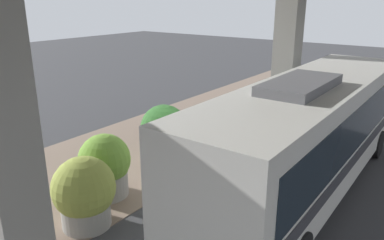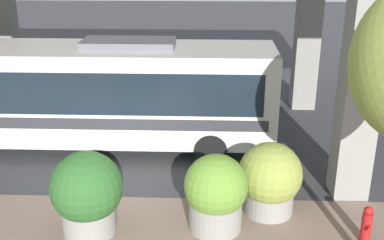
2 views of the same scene
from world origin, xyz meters
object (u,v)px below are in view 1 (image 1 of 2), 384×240
Objects in this scene: bus at (310,129)px; planter_middle at (164,133)px; planter_front at (84,193)px; planter_back at (105,166)px.

bus is 4.96m from planter_middle.
planter_front is 0.99× the size of planter_back.
planter_back is (0.28, -2.93, -0.09)m from planter_middle.
planter_middle is at bearing -170.26° from bus.
planter_back reaches higher than planter_front.
bus is at bearing 53.53° from planter_front.
bus is 5.55× the size of planter_middle.
bus is at bearing 39.69° from planter_back.
planter_front is 0.92× the size of planter_middle.
planter_front is 1.54m from planter_back.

